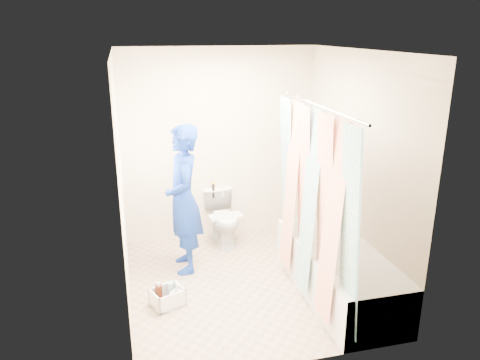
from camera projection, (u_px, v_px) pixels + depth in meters
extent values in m
plane|color=tan|center=(246.00, 283.00, 4.99)|extent=(2.60, 2.60, 0.00)
cube|color=silver|center=(247.00, 51.00, 4.25)|extent=(2.40, 2.60, 0.02)
cube|color=beige|center=(220.00, 146.00, 5.81)|extent=(2.40, 0.02, 2.40)
cube|color=beige|center=(292.00, 228.00, 3.42)|extent=(2.40, 0.02, 2.40)
cube|color=beige|center=(121.00, 186.00, 4.34)|extent=(0.02, 2.60, 2.40)
cube|color=beige|center=(357.00, 168.00, 4.89)|extent=(0.02, 2.60, 2.40)
cube|color=silver|center=(338.00, 272.00, 4.71)|extent=(0.70, 1.75, 0.50)
cube|color=silver|center=(339.00, 253.00, 4.65)|extent=(0.58, 1.63, 0.06)
cylinder|color=silver|center=(316.00, 105.00, 4.11)|extent=(0.02, 1.90, 0.02)
cube|color=silver|center=(311.00, 204.00, 4.40)|extent=(0.06, 1.75, 1.80)
imported|color=silver|center=(223.00, 217.00, 5.86)|extent=(0.43, 0.68, 0.67)
cube|color=silver|center=(226.00, 216.00, 5.75)|extent=(0.42, 0.21, 0.03)
cylinder|color=black|center=(213.00, 191.00, 5.91)|extent=(0.03, 0.03, 0.20)
cylinder|color=gold|center=(213.00, 183.00, 5.87)|extent=(0.05, 0.05, 0.03)
cylinder|color=silver|center=(223.00, 191.00, 5.95)|extent=(0.02, 0.02, 0.16)
imported|color=#0E1893|center=(184.00, 200.00, 5.07)|extent=(0.41, 0.61, 1.65)
cube|color=silver|center=(168.00, 304.00, 4.59)|extent=(0.37, 0.33, 0.03)
cube|color=silver|center=(155.00, 302.00, 4.49)|extent=(0.11, 0.23, 0.18)
cube|color=silver|center=(180.00, 293.00, 4.64)|extent=(0.11, 0.23, 0.18)
cube|color=silver|center=(173.00, 302.00, 4.48)|extent=(0.28, 0.13, 0.18)
cube|color=silver|center=(162.00, 292.00, 4.65)|extent=(0.28, 0.13, 0.18)
cylinder|color=#40190C|center=(159.00, 294.00, 4.54)|extent=(0.07, 0.07, 0.20)
cylinder|color=white|center=(170.00, 291.00, 4.63)|extent=(0.06, 0.06, 0.18)
cylinder|color=beige|center=(172.00, 298.00, 4.54)|extent=(0.04, 0.04, 0.13)
cylinder|color=#40190C|center=(164.00, 305.00, 4.49)|extent=(0.06, 0.06, 0.06)
cylinder|color=gold|center=(164.00, 302.00, 4.48)|extent=(0.06, 0.06, 0.01)
imported|color=silver|center=(177.00, 293.00, 4.57)|extent=(0.12, 0.12, 0.19)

